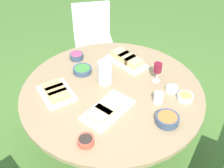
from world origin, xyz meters
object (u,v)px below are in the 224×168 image
object	(u,v)px
wine_glass	(158,68)
chair_far_back	(93,35)
water_pitcher	(105,73)
dining_table	(112,97)

from	to	relation	value
wine_glass	chair_far_back	bearing A→B (deg)	-159.97
chair_far_back	water_pitcher	bearing A→B (deg)	1.02
water_pitcher	wine_glass	distance (m)	0.42
water_pitcher	dining_table	bearing A→B (deg)	22.66
dining_table	wine_glass	xyz separation A→B (m)	(-0.07, 0.38, 0.21)
dining_table	chair_far_back	distance (m)	1.29
dining_table	wine_glass	distance (m)	0.44
dining_table	wine_glass	size ratio (longest dim) A/B	8.35
chair_far_back	wine_glass	distance (m)	1.34
water_pitcher	wine_glass	world-z (taller)	water_pitcher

